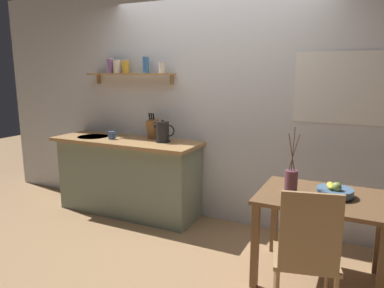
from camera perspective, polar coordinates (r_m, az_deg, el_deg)
name	(u,v)px	position (r m, az deg, el deg)	size (l,w,h in m)	color
ground_plane	(190,238)	(3.85, -0.31, -14.80)	(14.00, 14.00, 0.00)	#A87F56
back_wall	(233,104)	(3.99, 6.52, 6.29)	(6.80, 0.11, 2.70)	silver
kitchen_counter	(128,176)	(4.43, -10.16, -4.99)	(1.83, 0.63, 0.92)	gray
wall_shelf	(129,70)	(4.43, -9.96, 11.51)	(1.18, 0.20, 0.33)	tan
dining_table	(321,209)	(3.09, 19.92, -9.75)	(0.99, 0.75, 0.73)	brown
dining_chair_near	(307,252)	(2.56, 17.82, -16.04)	(0.50, 0.48, 0.98)	tan
fruit_bowl	(335,191)	(3.05, 21.77, -6.97)	(0.28, 0.28, 0.13)	#51759E
twig_vase	(291,180)	(3.03, 15.51, -5.62)	(0.10, 0.10, 0.54)	brown
electric_kettle	(163,132)	(4.07, -4.63, 1.94)	(0.26, 0.17, 0.26)	black
knife_block	(153,129)	(4.28, -6.23, 2.47)	(0.10, 0.16, 0.31)	brown
coffee_mug_by_sink	(112,135)	(4.35, -12.66, 1.37)	(0.12, 0.08, 0.09)	#3D5B89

